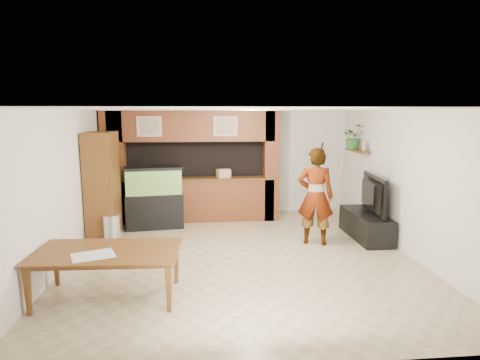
{
  "coord_description": "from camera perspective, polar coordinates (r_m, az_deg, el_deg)",
  "views": [
    {
      "loc": [
        -0.68,
        -6.89,
        2.54
      ],
      "look_at": [
        0.03,
        0.6,
        1.29
      ],
      "focal_mm": 30.0,
      "sensor_mm": 36.0,
      "label": 1
    }
  ],
  "objects": [
    {
      "name": "partition",
      "position": [
        9.61,
        -6.96,
        2.06
      ],
      "size": [
        4.2,
        0.99,
        2.6
      ],
      "color": "brown",
      "rests_on": "floor"
    },
    {
      "name": "photo_frame",
      "position": [
        9.26,
        17.1,
        4.61
      ],
      "size": [
        0.05,
        0.16,
        0.21
      ],
      "primitive_type": "cube",
      "rotation": [
        0.0,
        0.0,
        -0.11
      ],
      "color": "tan",
      "rests_on": "wall_shelf"
    },
    {
      "name": "wall_shelf",
      "position": [
        9.55,
        16.36,
        4.04
      ],
      "size": [
        0.25,
        0.9,
        0.04
      ],
      "primitive_type": "cube",
      "color": "brown",
      "rests_on": "wall_right"
    },
    {
      "name": "potted_plant",
      "position": [
        9.71,
        15.84,
        5.95
      ],
      "size": [
        0.58,
        0.52,
        0.57
      ],
      "primitive_type": "imported",
      "rotation": [
        0.0,
        0.0,
        0.17
      ],
      "color": "#2C6227",
      "rests_on": "wall_shelf"
    },
    {
      "name": "wall_back",
      "position": [
        10.24,
        -1.54,
        2.51
      ],
      "size": [
        6.0,
        0.0,
        6.0
      ],
      "primitive_type": "plane",
      "rotation": [
        1.57,
        0.0,
        0.0
      ],
      "color": "silver",
      "rests_on": "floor"
    },
    {
      "name": "wall_right",
      "position": [
        7.91,
        22.42,
        -0.28
      ],
      "size": [
        0.0,
        6.5,
        6.5
      ],
      "primitive_type": "plane",
      "rotation": [
        1.57,
        0.0,
        -1.57
      ],
      "color": "silver",
      "rests_on": "floor"
    },
    {
      "name": "ceiling",
      "position": [
        6.92,
        0.24,
        9.96
      ],
      "size": [
        6.5,
        6.5,
        0.0
      ],
      "primitive_type": "plane",
      "color": "white",
      "rests_on": "wall_back"
    },
    {
      "name": "pantry_cabinet",
      "position": [
        8.57,
        -18.95,
        -0.82
      ],
      "size": [
        0.54,
        0.89,
        2.17
      ],
      "primitive_type": "cube",
      "color": "brown",
      "rests_on": "floor"
    },
    {
      "name": "newspaper_a",
      "position": [
        5.7,
        -20.17,
        -10.03
      ],
      "size": [
        0.64,
        0.56,
        0.01
      ],
      "primitive_type": "cube",
      "rotation": [
        0.0,
        0.0,
        0.38
      ],
      "color": "silver",
      "rests_on": "dining_table"
    },
    {
      "name": "dining_table",
      "position": [
        5.93,
        -18.31,
        -12.75
      ],
      "size": [
        2.0,
        1.17,
        0.69
      ],
      "primitive_type": "imported",
      "rotation": [
        0.0,
        0.0,
        -0.04
      ],
      "color": "brown",
      "rests_on": "floor"
    },
    {
      "name": "person",
      "position": [
        7.91,
        10.68,
        -2.29
      ],
      "size": [
        0.81,
        0.66,
        1.9
      ],
      "primitive_type": "imported",
      "rotation": [
        0.0,
        0.0,
        2.8
      ],
      "color": "#8D6C4D",
      "rests_on": "floor"
    },
    {
      "name": "microphone",
      "position": [
        7.63,
        11.6,
        4.74
      ],
      "size": [
        0.03,
        0.09,
        0.15
      ],
      "primitive_type": "cylinder",
      "rotation": [
        0.44,
        0.0,
        0.0
      ],
      "color": "black",
      "rests_on": "person"
    },
    {
      "name": "trash_can",
      "position": [
        8.2,
        -17.73,
        -6.79
      ],
      "size": [
        0.34,
        0.34,
        0.62
      ],
      "primitive_type": "cylinder",
      "color": "#B2B2B7",
      "rests_on": "floor"
    },
    {
      "name": "aquarium",
      "position": [
        9.1,
        -12.07,
        -2.57
      ],
      "size": [
        1.25,
        0.47,
        1.38
      ],
      "rotation": [
        0.0,
        0.0,
        0.12
      ],
      "color": "black",
      "rests_on": "floor"
    },
    {
      "name": "floor",
      "position": [
        7.37,
        0.23,
        -10.68
      ],
      "size": [
        6.5,
        6.5,
        0.0
      ],
      "primitive_type": "plane",
      "color": "tan",
      "rests_on": "ground"
    },
    {
      "name": "tv_stand",
      "position": [
        8.7,
        17.43,
        -6.16
      ],
      "size": [
        0.58,
        1.57,
        0.52
      ],
      "primitive_type": "cube",
      "color": "black",
      "rests_on": "floor"
    },
    {
      "name": "wall_clock",
      "position": [
        8.24,
        -21.55,
        4.35
      ],
      "size": [
        0.05,
        0.25,
        0.25
      ],
      "color": "black",
      "rests_on": "wall_left"
    },
    {
      "name": "counter_box",
      "position": [
        9.46,
        -2.35,
        0.95
      ],
      "size": [
        0.35,
        0.29,
        0.2
      ],
      "primitive_type": "cube",
      "rotation": [
        0.0,
        0.0,
        0.33
      ],
      "color": "tan",
      "rests_on": "partition"
    },
    {
      "name": "wall_left",
      "position": [
        7.37,
        -23.65,
        -1.02
      ],
      "size": [
        0.0,
        6.5,
        6.5
      ],
      "primitive_type": "plane",
      "rotation": [
        1.57,
        0.0,
        1.57
      ],
      "color": "silver",
      "rests_on": "floor"
    },
    {
      "name": "television",
      "position": [
        8.55,
        17.65,
        -1.94
      ],
      "size": [
        0.33,
        1.37,
        0.78
      ],
      "primitive_type": "imported",
      "rotation": [
        0.0,
        0.0,
        1.46
      ],
      "color": "black",
      "rests_on": "tv_stand"
    }
  ]
}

